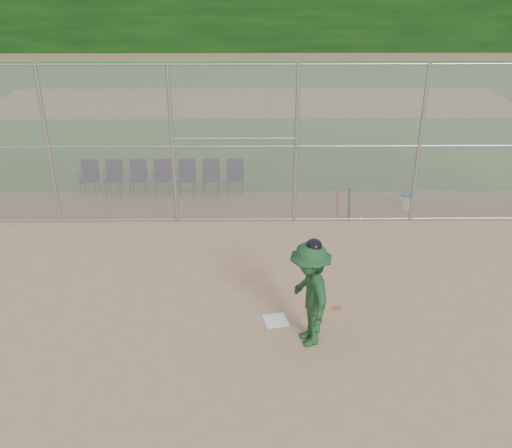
{
  "coord_description": "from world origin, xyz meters",
  "views": [
    {
      "loc": [
        -0.12,
        -8.29,
        6.22
      ],
      "look_at": [
        0.0,
        2.5,
        1.1
      ],
      "focal_mm": 40.0,
      "sensor_mm": 36.0,
      "label": 1
    }
  ],
  "objects_px": {
    "water_cooler": "(407,201)",
    "batter_at_plate": "(309,294)",
    "home_plate": "(276,320)",
    "chair_0": "(89,178)"
  },
  "relations": [
    {
      "from": "home_plate",
      "to": "water_cooler",
      "type": "xyz_separation_m",
      "value": [
        3.73,
        5.14,
        0.22
      ]
    },
    {
      "from": "home_plate",
      "to": "chair_0",
      "type": "xyz_separation_m",
      "value": [
        -5.03,
        6.31,
        0.47
      ]
    },
    {
      "from": "water_cooler",
      "to": "batter_at_plate",
      "type": "bearing_deg",
      "value": -118.99
    },
    {
      "from": "batter_at_plate",
      "to": "home_plate",
      "type": "bearing_deg",
      "value": 131.37
    },
    {
      "from": "home_plate",
      "to": "batter_at_plate",
      "type": "bearing_deg",
      "value": -48.63
    },
    {
      "from": "home_plate",
      "to": "water_cooler",
      "type": "relative_size",
      "value": 0.94
    },
    {
      "from": "batter_at_plate",
      "to": "water_cooler",
      "type": "bearing_deg",
      "value": 61.01
    },
    {
      "from": "home_plate",
      "to": "chair_0",
      "type": "height_order",
      "value": "chair_0"
    },
    {
      "from": "batter_at_plate",
      "to": "water_cooler",
      "type": "relative_size",
      "value": 4.46
    },
    {
      "from": "batter_at_plate",
      "to": "chair_0",
      "type": "height_order",
      "value": "batter_at_plate"
    }
  ]
}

